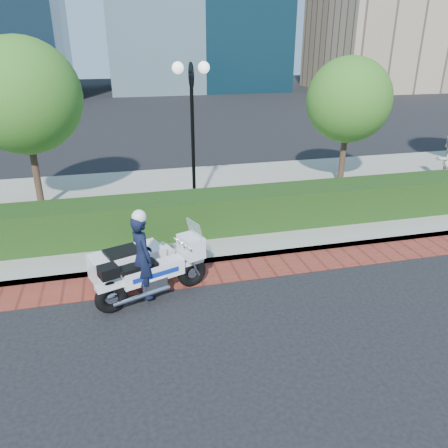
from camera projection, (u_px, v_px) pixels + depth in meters
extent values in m
plane|color=black|center=(193.00, 315.00, 8.35)|extent=(120.00, 120.00, 0.00)
cube|color=maroon|center=(181.00, 277.00, 9.69)|extent=(60.00, 1.00, 0.01)
cube|color=gray|center=(159.00, 206.00, 13.69)|extent=(60.00, 8.00, 0.15)
cube|color=black|center=(168.00, 216.00, 11.33)|extent=(18.00, 1.20, 1.00)
cylinder|color=black|center=(195.00, 205.00, 13.12)|extent=(0.30, 0.30, 0.30)
cylinder|color=black|center=(193.00, 144.00, 12.40)|extent=(0.10, 0.10, 3.70)
cylinder|color=black|center=(191.00, 76.00, 11.69)|extent=(0.04, 0.70, 0.70)
sphere|color=white|center=(178.00, 68.00, 11.53)|extent=(0.32, 0.32, 0.32)
sphere|color=white|center=(204.00, 67.00, 11.69)|extent=(0.32, 0.32, 0.32)
cylinder|color=#332319|center=(36.00, 173.00, 12.91)|extent=(0.20, 0.20, 2.17)
sphere|color=#2E6619|center=(23.00, 96.00, 12.06)|extent=(3.20, 3.20, 3.20)
cylinder|color=#332319|center=(343.00, 157.00, 15.20)|extent=(0.20, 0.20, 1.92)
sphere|color=#2E6619|center=(349.00, 100.00, 14.45)|extent=(2.80, 2.80, 2.80)
torus|color=black|center=(111.00, 297.00, 8.33)|extent=(0.68, 0.41, 0.65)
torus|color=black|center=(192.00, 272.00, 9.25)|extent=(0.68, 0.41, 0.65)
cube|color=silver|center=(153.00, 272.00, 8.68)|extent=(1.31, 0.73, 0.34)
cube|color=silver|center=(151.00, 283.00, 8.74)|extent=(0.64, 0.56, 0.28)
cube|color=silver|center=(191.00, 246.00, 9.01)|extent=(0.56, 0.64, 0.44)
cube|color=silver|center=(195.00, 230.00, 8.93)|extent=(0.28, 0.51, 0.39)
cube|color=black|center=(138.00, 267.00, 8.45)|extent=(0.80, 0.53, 0.10)
cube|color=black|center=(108.00, 272.00, 8.11)|extent=(0.43, 0.41, 0.22)
cube|color=silver|center=(128.00, 263.00, 9.26)|extent=(1.67, 1.17, 0.54)
cube|color=black|center=(122.00, 252.00, 9.10)|extent=(0.82, 0.70, 0.08)
torus|color=black|center=(116.00, 266.00, 9.67)|extent=(0.52, 0.32, 0.49)
imported|color=black|center=(142.00, 257.00, 8.43)|extent=(0.59, 0.72, 1.70)
sphere|color=white|center=(139.00, 217.00, 8.11)|extent=(0.28, 0.28, 0.28)
imported|color=#B2AC9E|center=(446.00, 159.00, 15.35)|extent=(0.87, 0.69, 1.72)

